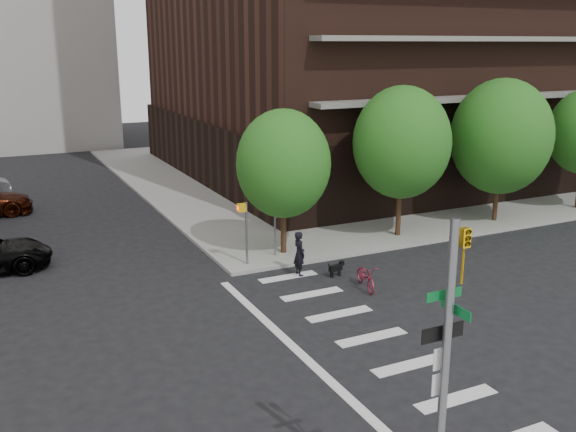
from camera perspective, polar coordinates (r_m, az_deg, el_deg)
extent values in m
plane|color=black|center=(19.30, -0.23, -12.45)|extent=(120.00, 120.00, 0.00)
cube|color=gray|center=(48.70, 9.59, 4.41)|extent=(39.00, 33.00, 0.15)
cube|color=silver|center=(17.84, 14.72, -15.44)|extent=(2.40, 0.50, 0.01)
cube|color=silver|center=(19.18, 10.78, -12.90)|extent=(2.40, 0.50, 0.01)
cube|color=silver|center=(20.63, 7.43, -10.65)|extent=(2.40, 0.50, 0.01)
cube|color=silver|center=(22.17, 4.58, -8.68)|extent=(2.40, 0.50, 0.01)
cube|color=silver|center=(23.77, 2.12, -6.95)|extent=(2.40, 0.50, 0.01)
cube|color=silver|center=(25.43, 0.00, -5.44)|extent=(2.40, 0.50, 0.01)
cube|color=silver|center=(19.49, 1.12, -12.14)|extent=(0.30, 13.00, 0.01)
cube|color=black|center=(47.39, 6.87, 6.77)|extent=(25.50, 25.50, 4.00)
cylinder|color=#301E11|center=(27.58, -0.40, -0.95)|extent=(0.24, 0.24, 2.30)
sphere|color=#235B19|center=(26.95, -0.41, 4.67)|extent=(4.00, 4.00, 4.00)
cylinder|color=#301E11|center=(30.52, 9.82, 0.69)|extent=(0.24, 0.24, 2.60)
sphere|color=#235B19|center=(29.91, 10.08, 6.45)|extent=(4.50, 4.50, 4.50)
cylinder|color=#301E11|center=(34.33, 17.99, 1.51)|extent=(0.24, 0.24, 2.30)
sphere|color=#235B19|center=(33.77, 18.43, 6.71)|extent=(5.00, 5.00, 5.00)
cylinder|color=slate|center=(11.99, 13.69, -14.15)|extent=(0.16, 0.16, 6.00)
imported|color=gold|center=(11.23, 15.40, -3.49)|extent=(0.16, 0.20, 1.00)
cube|color=#0A5926|center=(11.42, 13.71, -6.80)|extent=(0.75, 0.02, 0.18)
cube|color=#0A5926|center=(11.50, 14.69, -8.06)|extent=(0.02, 0.75, 0.18)
cube|color=black|center=(11.67, 13.59, -10.05)|extent=(0.90, 0.02, 0.28)
cube|color=silver|center=(11.89, 13.44, -12.23)|extent=(0.32, 0.02, 0.42)
cube|color=silver|center=(12.12, 13.29, -14.34)|extent=(0.32, 0.02, 0.42)
cylinder|color=slate|center=(26.15, -3.70, -1.55)|extent=(0.10, 0.10, 2.60)
cube|color=gold|center=(25.78, -4.15, 0.74)|extent=(0.32, 0.25, 0.32)
cylinder|color=slate|center=(27.21, -1.17, -1.29)|extent=(0.08, 0.08, 2.20)
cube|color=gold|center=(26.84, -1.05, 0.47)|extent=(0.64, 0.02, 0.64)
imported|color=#9F233E|center=(24.31, 6.93, -5.34)|extent=(1.05, 1.93, 0.96)
imported|color=black|center=(25.34, 1.01, -3.36)|extent=(0.67, 0.44, 1.81)
cube|color=black|center=(25.43, 4.25, -4.62)|extent=(0.59, 0.28, 0.23)
cube|color=black|center=(25.58, 4.80, -4.19)|extent=(0.19, 0.16, 0.17)
cylinder|color=black|center=(25.64, 4.51, -5.03)|extent=(0.06, 0.06, 0.25)
cylinder|color=black|center=(25.39, 3.97, -5.22)|extent=(0.06, 0.06, 0.25)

